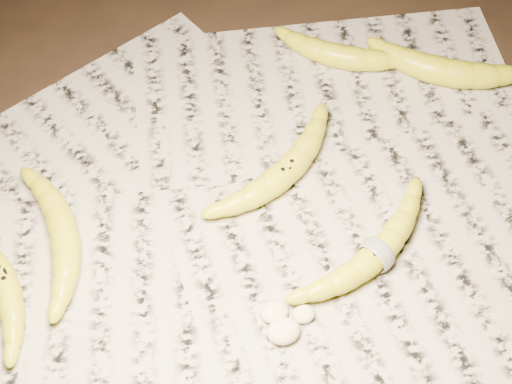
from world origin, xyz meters
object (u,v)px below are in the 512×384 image
object	(u,v)px
banana_upper_a	(343,55)
banana_center	(286,171)
banana_taped	(377,253)
banana_left_a	(2,278)
banana_left_b	(63,232)
banana_upper_b	(447,70)

from	to	relation	value
banana_upper_a	banana_center	bearing A→B (deg)	-98.60
banana_center	banana_upper_a	bearing A→B (deg)	18.65
banana_taped	banana_left_a	bearing A→B (deg)	139.78
banana_left_b	banana_center	distance (m)	0.29
banana_center	banana_upper_b	distance (m)	0.29
banana_left_a	banana_left_b	bearing A→B (deg)	-77.16
banana_left_a	banana_upper_a	size ratio (longest dim) A/B	1.00
banana_left_a	banana_taped	xyz separation A→B (m)	(0.44, -0.11, 0.00)
banana_taped	banana_upper_b	size ratio (longest dim) A/B	1.05
banana_left_a	banana_left_b	world-z (taller)	banana_left_b
banana_center	banana_taped	world-z (taller)	banana_center
banana_left_b	banana_taped	size ratio (longest dim) A/B	0.90
banana_left_a	banana_left_b	distance (m)	0.09
banana_left_a	banana_left_b	size ratio (longest dim) A/B	0.97
banana_taped	banana_upper_a	world-z (taller)	same
banana_left_a	banana_center	distance (m)	0.37
banana_left_a	banana_upper_a	xyz separation A→B (m)	(0.52, 0.21, 0.00)
banana_upper_b	banana_taped	bearing A→B (deg)	-98.25
banana_left_b	banana_upper_b	xyz separation A→B (m)	(0.57, 0.10, 0.00)
banana_upper_a	banana_left_b	bearing A→B (deg)	-125.84
banana_left_a	banana_upper_a	distance (m)	0.56
banana_left_b	banana_center	xyz separation A→B (m)	(0.29, 0.00, 0.00)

